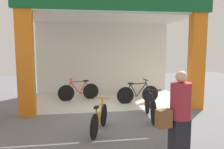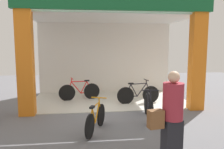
% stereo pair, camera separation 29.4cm
% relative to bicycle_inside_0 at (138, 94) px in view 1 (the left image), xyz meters
% --- Properties ---
extents(ground_plane, '(20.17, 20.17, 0.00)m').
position_rel_bicycle_inside_0_xyz_m(ground_plane, '(-1.02, -1.00, -0.37)').
color(ground_plane, slate).
rests_on(ground_plane, ground).
extents(shop_facade, '(6.28, 3.68, 4.11)m').
position_rel_bicycle_inside_0_xyz_m(shop_facade, '(-1.02, 0.71, 1.83)').
color(shop_facade, beige).
rests_on(shop_facade, ground).
extents(bicycle_inside_0, '(1.66, 0.46, 0.92)m').
position_rel_bicycle_inside_0_xyz_m(bicycle_inside_0, '(0.00, 0.00, 0.00)').
color(bicycle_inside_0, black).
rests_on(bicycle_inside_0, ground).
extents(bicycle_inside_1, '(1.63, 0.48, 0.91)m').
position_rel_bicycle_inside_0_xyz_m(bicycle_inside_1, '(-2.22, 0.83, -0.00)').
color(bicycle_inside_1, black).
rests_on(bicycle_inside_1, ground).
extents(bicycle_parked_0, '(0.48, 1.74, 0.96)m').
position_rel_bicycle_inside_0_xyz_m(bicycle_parked_0, '(-0.13, -1.85, 0.02)').
color(bicycle_parked_0, black).
rests_on(bicycle_parked_0, ground).
extents(bicycle_parked_1, '(0.59, 1.45, 0.84)m').
position_rel_bicycle_inside_0_xyz_m(bicycle_parked_1, '(-1.74, -2.68, -0.03)').
color(bicycle_parked_1, black).
rests_on(bicycle_parked_1, ground).
extents(pedestrian_0, '(0.71, 0.44, 1.75)m').
position_rel_bicycle_inside_0_xyz_m(pedestrian_0, '(-0.45, -4.46, 0.55)').
color(pedestrian_0, black).
rests_on(pedestrian_0, ground).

